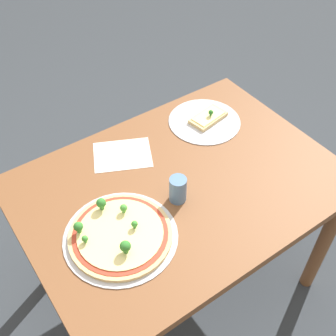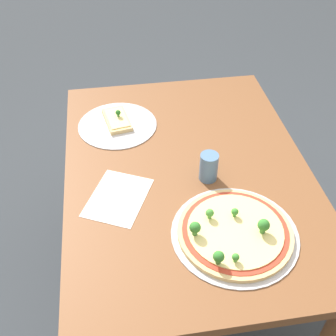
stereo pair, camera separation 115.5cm
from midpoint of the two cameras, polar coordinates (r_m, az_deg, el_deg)
ground_plane at (r=2.01m, az=-13.33°, el=-23.44°), size 8.00×8.00×0.00m
dining_table at (r=1.47m, az=-17.26°, el=-12.99°), size 1.17×0.84×0.73m
pizza_tray_whole at (r=1.20m, az=-15.39°, el=-21.57°), size 0.38×0.38×0.07m
pizza_tray_slice at (r=1.65m, az=-24.90°, el=-2.64°), size 0.31×0.31×0.05m
drinking_cup at (r=1.31m, az=-16.18°, el=-11.03°), size 0.06×0.06×0.10m
paper_menu at (r=1.41m, az=-28.62°, el=-14.33°), size 0.28×0.25×0.00m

